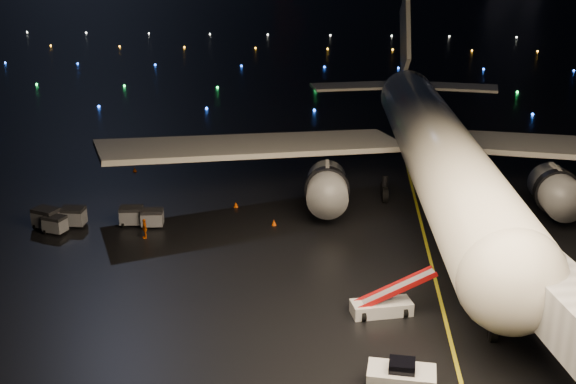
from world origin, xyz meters
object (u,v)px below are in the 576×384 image
at_px(baggage_cart_0, 152,218).
at_px(airliner, 434,104).
at_px(baggage_cart_2, 47,219).
at_px(baggage_cart_4, 73,217).
at_px(baggage_cart_1, 132,216).
at_px(pushback_tug, 401,375).
at_px(baggage_cart_3, 55,224).
at_px(crew_c, 145,228).
at_px(belt_loader, 382,295).

bearing_deg(baggage_cart_0, airliner, 16.42).
bearing_deg(baggage_cart_2, airliner, 40.74).
height_order(baggage_cart_2, baggage_cart_4, baggage_cart_2).
relative_size(baggage_cart_0, baggage_cart_2, 0.86).
bearing_deg(baggage_cart_1, baggage_cart_2, -175.46).
xyz_separation_m(pushback_tug, baggage_cart_3, (-27.73, 20.40, -0.13)).
bearing_deg(baggage_cart_0, crew_c, -96.61).
relative_size(pushback_tug, baggage_cart_4, 1.86).
xyz_separation_m(belt_loader, crew_c, (-19.11, 11.40, -0.57)).
bearing_deg(belt_loader, baggage_cart_3, 141.26).
bearing_deg(baggage_cart_1, belt_loader, -40.75).
bearing_deg(baggage_cart_4, baggage_cart_1, 8.17).
xyz_separation_m(airliner, crew_c, (-24.67, -13.12, -8.12)).
distance_m(pushback_tug, crew_c, 28.11).
height_order(pushback_tug, baggage_cart_4, pushback_tug).
distance_m(pushback_tug, belt_loader, 8.55).
height_order(baggage_cart_3, baggage_cart_4, baggage_cart_4).
height_order(airliner, pushback_tug, airliner).
relative_size(crew_c, baggage_cart_2, 0.79).
bearing_deg(airliner, pushback_tug, -100.74).
bearing_deg(baggage_cart_1, baggage_cart_3, -165.62).
bearing_deg(crew_c, baggage_cart_2, -123.00).
height_order(crew_c, baggage_cart_3, crew_c).
bearing_deg(baggage_cart_0, pushback_tug, -55.30).
height_order(belt_loader, crew_c, belt_loader).
height_order(airliner, baggage_cart_3, airliner).
bearing_deg(pushback_tug, baggage_cart_4, 146.20).
bearing_deg(belt_loader, crew_c, 134.21).
xyz_separation_m(airliner, pushback_tug, (-4.82, -33.03, -8.08)).
relative_size(baggage_cart_1, baggage_cart_4, 0.97).
xyz_separation_m(airliner, baggage_cart_1, (-26.58, -10.33, -8.14)).
height_order(belt_loader, baggage_cart_2, belt_loader).
bearing_deg(airliner, baggage_cart_0, -159.20).
xyz_separation_m(belt_loader, baggage_cart_0, (-19.12, 13.93, -0.64)).
height_order(belt_loader, baggage_cart_4, belt_loader).
relative_size(belt_loader, baggage_cart_3, 3.26).
height_order(pushback_tug, baggage_cart_1, pushback_tug).
bearing_deg(baggage_cart_2, belt_loader, -2.99).
distance_m(baggage_cart_1, baggage_cart_2, 7.18).
bearing_deg(baggage_cart_3, baggage_cart_0, 30.59).
bearing_deg(baggage_cart_4, pushback_tug, -38.98).
bearing_deg(baggage_cart_2, baggage_cart_3, -18.35).
xyz_separation_m(baggage_cart_1, baggage_cart_4, (-4.98, -0.67, 0.02)).
relative_size(crew_c, baggage_cart_1, 0.87).
bearing_deg(crew_c, pushback_tug, 20.73).
xyz_separation_m(baggage_cart_1, baggage_cart_2, (-7.04, -1.40, 0.08)).
relative_size(baggage_cart_1, baggage_cart_2, 0.91).
distance_m(baggage_cart_0, baggage_cart_4, 6.89).
bearing_deg(baggage_cart_4, baggage_cart_0, 3.89).
bearing_deg(baggage_cart_3, pushback_tug, -20.29).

